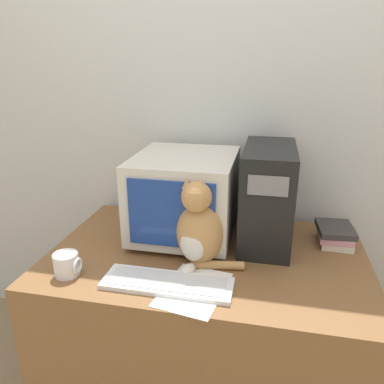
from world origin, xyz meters
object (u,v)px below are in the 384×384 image
object	(u,v)px
book_stack	(335,235)
cat	(199,229)
computer_tower	(267,195)
pen	(145,271)
keyboard	(167,283)
mug	(67,264)
crt_monitor	(185,195)

from	to	relation	value
book_stack	cat	bearing A→B (deg)	-152.49
computer_tower	cat	xyz separation A→B (m)	(-0.25, -0.27, -0.07)
book_stack	pen	size ratio (longest dim) A/B	1.37
computer_tower	pen	xyz separation A→B (m)	(-0.44, -0.38, -0.21)
computer_tower	keyboard	bearing A→B (deg)	-126.58
computer_tower	mug	world-z (taller)	computer_tower
computer_tower	cat	distance (m)	0.37
crt_monitor	computer_tower	distance (m)	0.37
cat	mug	size ratio (longest dim) A/B	3.61
cat	mug	xyz separation A→B (m)	(-0.47, -0.19, -0.11)
pen	mug	world-z (taller)	mug
mug	keyboard	bearing A→B (deg)	1.47
book_stack	mug	xyz separation A→B (m)	(-1.04, -0.48, 0.00)
pen	mug	distance (m)	0.30
book_stack	pen	bearing A→B (deg)	-151.94
computer_tower	book_stack	xyz separation A→B (m)	(0.31, 0.02, -0.17)
computer_tower	book_stack	distance (m)	0.36
mug	cat	bearing A→B (deg)	21.97
keyboard	cat	world-z (taller)	cat
cat	pen	size ratio (longest dim) A/B	2.56
keyboard	cat	bearing A→B (deg)	65.72
pen	mug	bearing A→B (deg)	-163.79
computer_tower	keyboard	xyz separation A→B (m)	(-0.33, -0.45, -0.21)
cat	book_stack	xyz separation A→B (m)	(0.56, 0.29, -0.11)
mug	pen	bearing A→B (deg)	16.21
pen	mug	size ratio (longest dim) A/B	1.41
crt_monitor	computer_tower	bearing A→B (deg)	4.74
keyboard	book_stack	xyz separation A→B (m)	(0.64, 0.47, 0.03)
keyboard	pen	distance (m)	0.13
pen	mug	xyz separation A→B (m)	(-0.28, -0.08, 0.04)
keyboard	pen	size ratio (longest dim) A/B	3.41
pen	computer_tower	bearing A→B (deg)	40.36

